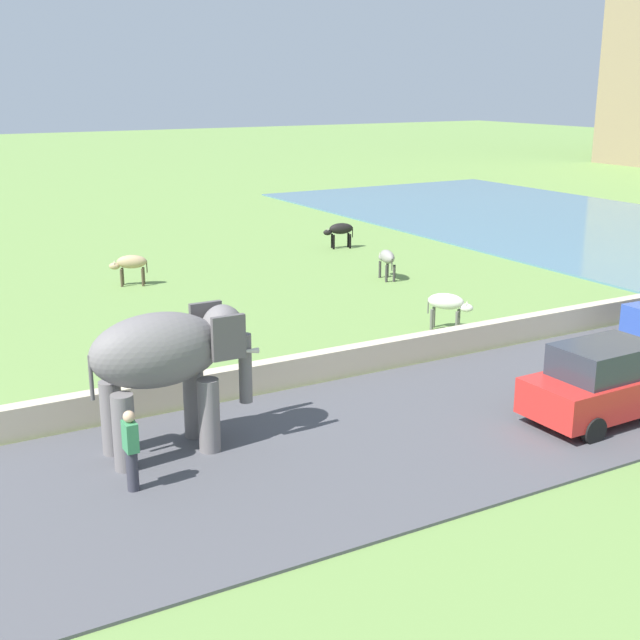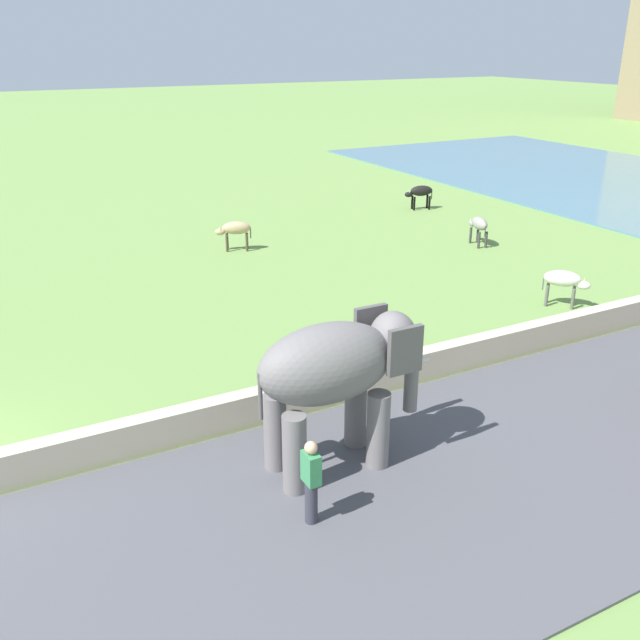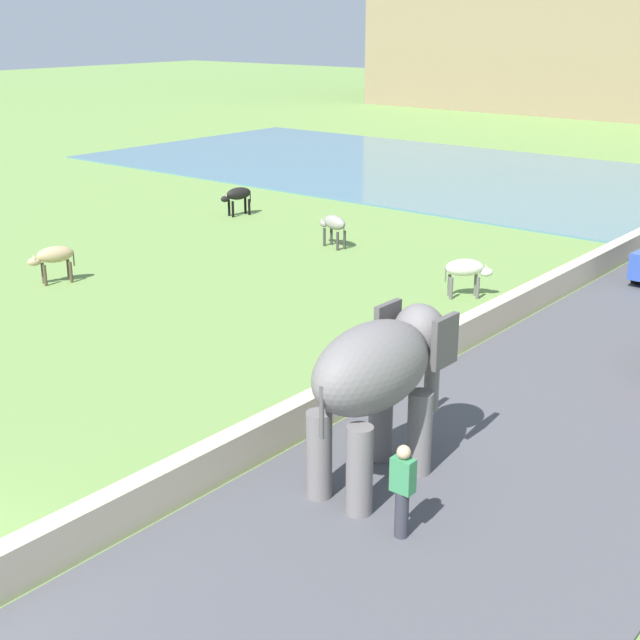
% 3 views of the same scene
% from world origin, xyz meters
% --- Properties ---
extents(barrier_wall, '(0.40, 110.00, 0.76)m').
position_xyz_m(barrier_wall, '(1.20, 18.00, 0.38)').
color(barrier_wall, beige).
rests_on(barrier_wall, ground).
extents(lake, '(36.00, 18.00, 0.08)m').
position_xyz_m(lake, '(-14.00, 35.32, 0.04)').
color(lake, slate).
rests_on(lake, ground).
extents(elephant, '(1.42, 3.47, 2.99)m').
position_xyz_m(elephant, '(3.43, 7.15, 2.04)').
color(elephant, slate).
rests_on(elephant, ground).
extents(person_beside_elephant, '(0.36, 0.22, 1.63)m').
position_xyz_m(person_beside_elephant, '(4.77, 5.89, 0.87)').
color(person_beside_elephant, '#33333D').
rests_on(person_beside_elephant, ground).
extents(cow_black, '(0.72, 1.42, 1.15)m').
position_xyz_m(cow_black, '(-13.67, 21.39, 0.84)').
color(cow_black, black).
rests_on(cow_black, ground).
extents(cow_white, '(1.26, 1.17, 1.15)m').
position_xyz_m(cow_white, '(-0.83, 17.50, 0.84)').
color(cow_white, silver).
rests_on(cow_white, ground).
extents(cow_grey, '(1.42, 0.71, 1.15)m').
position_xyz_m(cow_grey, '(-7.43, 19.73, 0.84)').
color(cow_grey, gray).
rests_on(cow_grey, ground).
extents(cow_tan, '(0.86, 1.40, 1.15)m').
position_xyz_m(cow_tan, '(-11.29, 10.91, 0.84)').
color(cow_tan, tan).
rests_on(cow_tan, ground).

